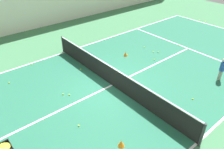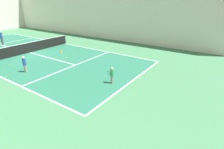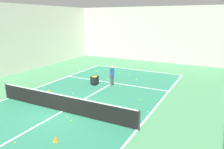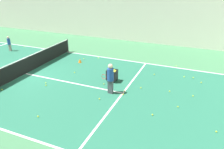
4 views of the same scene
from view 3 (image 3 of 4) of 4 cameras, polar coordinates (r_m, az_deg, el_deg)
ground_plane at (r=13.64m, az=-12.90°, el=-9.41°), size 38.96×38.96×0.00m
court_playing_area at (r=13.64m, az=-12.90°, el=-9.40°), size 9.62×24.30×0.00m
line_baseline_far at (r=23.69m, az=6.32°, el=1.22°), size 9.62×0.10×0.00m
line_sideline_left at (r=16.99m, az=-25.47°, el=-5.62°), size 0.10×24.30×0.00m
line_sideline_right at (r=11.39m, az=6.56°, el=-14.17°), size 0.10×24.30×0.00m
line_service_far at (r=18.86m, az=0.25°, el=-2.20°), size 9.62×0.10×0.00m
line_centre_service at (r=13.64m, az=-12.90°, el=-9.39°), size 0.10×13.37×0.00m
hall_enclosure_far at (r=28.24m, az=10.58°, el=10.20°), size 20.28×0.15×6.80m
tennis_net at (r=13.43m, az=-13.04°, el=-7.25°), size 9.92×0.10×1.07m
coach_at_net at (r=17.96m, az=-0.01°, el=0.12°), size 0.34×0.66×1.69m
ball_cart at (r=18.34m, az=-4.58°, el=-1.07°), size 0.49×0.59×0.74m
training_cone_0 at (r=10.66m, az=-14.51°, el=-15.86°), size 0.24×0.24×0.29m
training_cone_1 at (r=17.08m, az=-16.25°, el=-4.16°), size 0.25×0.25×0.27m
tennis_ball_0 at (r=17.96m, az=-3.35°, el=-2.99°), size 0.07×0.07×0.07m
tennis_ball_1 at (r=21.29m, az=4.53°, el=-0.19°), size 0.07×0.07×0.07m
tennis_ball_3 at (r=17.64m, az=2.07°, el=-3.31°), size 0.07×0.07×0.07m
tennis_ball_4 at (r=18.30m, az=15.91°, el=-3.22°), size 0.07×0.07×0.07m
tennis_ball_5 at (r=18.85m, az=0.83°, el=-2.12°), size 0.07×0.07×0.07m
tennis_ball_6 at (r=10.60m, az=-14.94°, el=-16.77°), size 0.07×0.07×0.07m
tennis_ball_8 at (r=22.37m, az=9.28°, el=0.39°), size 0.07×0.07×0.07m
tennis_ball_10 at (r=17.56m, az=-18.25°, el=-4.16°), size 0.07×0.07×0.07m
tennis_ball_11 at (r=16.45m, az=-10.08°, el=-4.89°), size 0.07×0.07×0.07m
tennis_ball_12 at (r=12.73m, az=-11.59°, el=-10.95°), size 0.07×0.07×0.07m
tennis_ball_13 at (r=23.17m, az=-8.47°, el=0.92°), size 0.07×0.07×0.07m
tennis_ball_14 at (r=21.19m, az=-5.82°, el=-0.30°), size 0.07×0.07×0.07m
tennis_ball_15 at (r=18.97m, az=-0.34°, el=-2.01°), size 0.07×0.07×0.07m
tennis_ball_16 at (r=12.68m, az=-3.65°, el=-10.78°), size 0.07×0.07×0.07m
tennis_ball_17 at (r=21.32m, az=0.36°, el=-0.12°), size 0.07×0.07×0.07m
tennis_ball_18 at (r=20.01m, az=6.43°, el=-1.21°), size 0.07×0.07×0.07m
tennis_ball_20 at (r=14.83m, az=-4.46°, el=-6.91°), size 0.07×0.07×0.07m
tennis_ball_21 at (r=18.58m, az=-17.47°, el=-3.07°), size 0.07×0.07×0.07m
tennis_ball_22 at (r=22.85m, az=-4.09°, el=0.85°), size 0.07×0.07×0.07m
tennis_ball_23 at (r=14.79m, az=-5.66°, el=-7.00°), size 0.07×0.07×0.07m
tennis_ball_25 at (r=23.34m, az=-3.58°, el=1.15°), size 0.07×0.07×0.07m
tennis_ball_26 at (r=19.90m, az=-1.10°, el=-1.21°), size 0.07×0.07×0.07m
tennis_ball_28 at (r=23.47m, az=-1.86°, el=1.25°), size 0.07×0.07×0.07m
tennis_ball_29 at (r=22.35m, az=1.89°, el=0.57°), size 0.07×0.07×0.07m
tennis_ball_32 at (r=23.48m, az=10.61°, el=1.01°), size 0.07×0.07×0.07m
tennis_ball_33 at (r=11.14m, az=-24.01°, el=-15.95°), size 0.07×0.07×0.07m
tennis_ball_36 at (r=13.37m, az=9.32°, el=-9.55°), size 0.07×0.07×0.07m
tennis_ball_37 at (r=12.37m, az=-10.64°, el=-11.70°), size 0.07×0.07×0.07m
tennis_ball_38 at (r=15.14m, az=7.45°, el=-6.53°), size 0.07×0.07×0.07m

